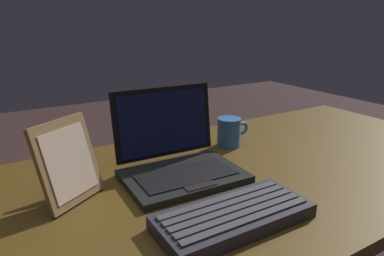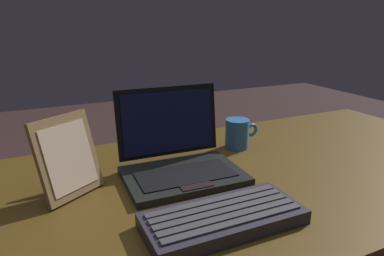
# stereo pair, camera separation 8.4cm
# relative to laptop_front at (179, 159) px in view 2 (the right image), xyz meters

# --- Properties ---
(desk) EXTENTS (1.74, 0.75, 0.71)m
(desk) POSITION_rel_laptop_front_xyz_m (0.10, -0.07, -0.12)
(desk) COLOR #463110
(desk) RESTS_ON ground
(laptop_front) EXTENTS (0.31, 0.24, 0.22)m
(laptop_front) POSITION_rel_laptop_front_xyz_m (0.00, 0.00, 0.00)
(laptop_front) COLOR black
(laptop_front) RESTS_ON desk
(external_keyboard) EXTENTS (0.32, 0.14, 0.03)m
(external_keyboard) POSITION_rel_laptop_front_xyz_m (-0.01, -0.26, -0.03)
(external_keyboard) COLOR #27252F
(external_keyboard) RESTS_ON desk
(photo_frame) EXTENTS (0.16, 0.13, 0.19)m
(photo_frame) POSITION_rel_laptop_front_xyz_m (-0.27, 0.00, 0.05)
(photo_frame) COLOR olive
(photo_frame) RESTS_ON desk
(coffee_mug) EXTENTS (0.11, 0.07, 0.09)m
(coffee_mug) POSITION_rel_laptop_front_xyz_m (0.25, 0.10, 0.00)
(coffee_mug) COLOR #2F65A0
(coffee_mug) RESTS_ON desk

